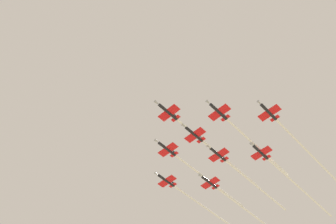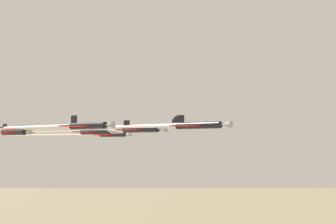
# 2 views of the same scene
# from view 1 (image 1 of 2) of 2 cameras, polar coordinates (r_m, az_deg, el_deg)

# --- Properties ---
(jet_lead) EXTENTS (11.21, 69.25, 2.76)m
(jet_lead) POSITION_cam_1_polar(r_m,az_deg,el_deg) (152.26, 5.25, -4.30)
(jet_lead) COLOR black
(jet_port_inner) EXTENTS (10.37, 60.53, 2.76)m
(jet_port_inner) POSITION_cam_1_polar(r_m,az_deg,el_deg) (154.00, 12.02, -3.39)
(jet_port_inner) COLOR black
(jet_starboard_inner) EXTENTS (10.70, 63.91, 2.76)m
(jet_starboard_inner) POSITION_cam_1_polar(r_m,az_deg,el_deg) (165.40, 4.16, -9.24)
(jet_starboard_inner) COLOR black
(jet_port_outer) EXTENTS (9.80, 54.63, 2.76)m
(jet_port_outer) POSITION_cam_1_polar(r_m,az_deg,el_deg) (157.44, 7.59, -6.32)
(jet_port_outer) COLOR black
(jet_starboard_outer) EXTENTS (11.37, 70.89, 2.76)m
(jet_starboard_outer) POSITION_cam_1_polar(r_m,az_deg,el_deg) (163.24, 20.11, -4.16)
(jet_starboard_outer) COLOR black
(jet_center_rear) EXTENTS (10.77, 64.71, 2.76)m
(jet_center_rear) POSITION_cam_1_polar(r_m,az_deg,el_deg) (181.19, 3.80, -13.83)
(jet_center_rear) COLOR black
(jet_port_trail) EXTENTS (10.62, 63.12, 2.76)m
(jet_port_trail) POSITION_cam_1_polar(r_m,az_deg,el_deg) (169.66, 11.88, -9.79)
(jet_port_trail) COLOR black
(jet_starboard_trail) EXTENTS (11.47, 71.88, 2.76)m
(jet_starboard_trail) POSITION_cam_1_polar(r_m,az_deg,el_deg) (175.73, 18.82, -9.84)
(jet_starboard_trail) COLOR black
(jet_tail_end) EXTENTS (11.40, 71.13, 2.76)m
(jet_tail_end) POSITION_cam_1_polar(r_m,az_deg,el_deg) (185.53, 11.04, -14.27)
(jet_tail_end) COLOR black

